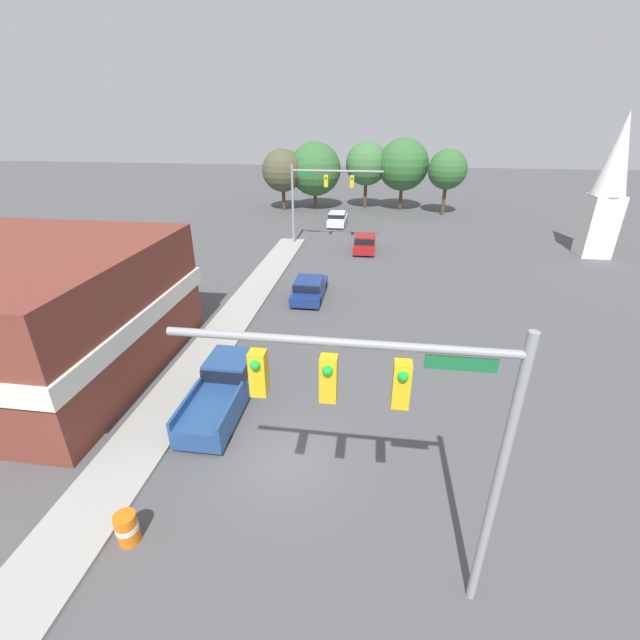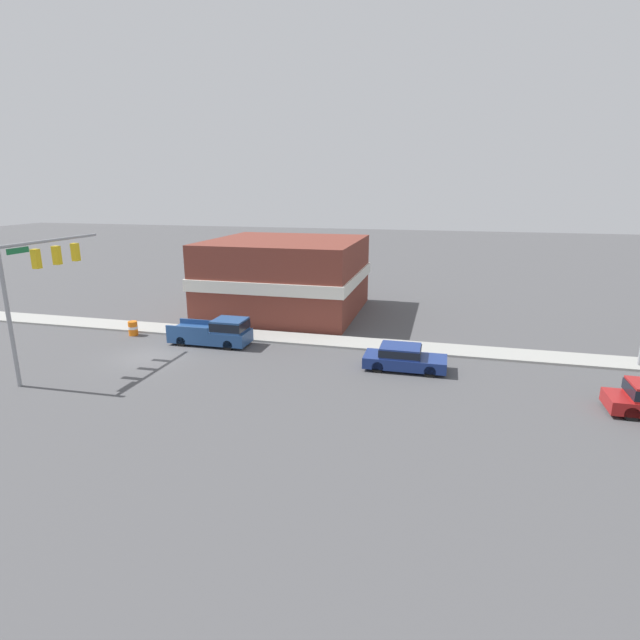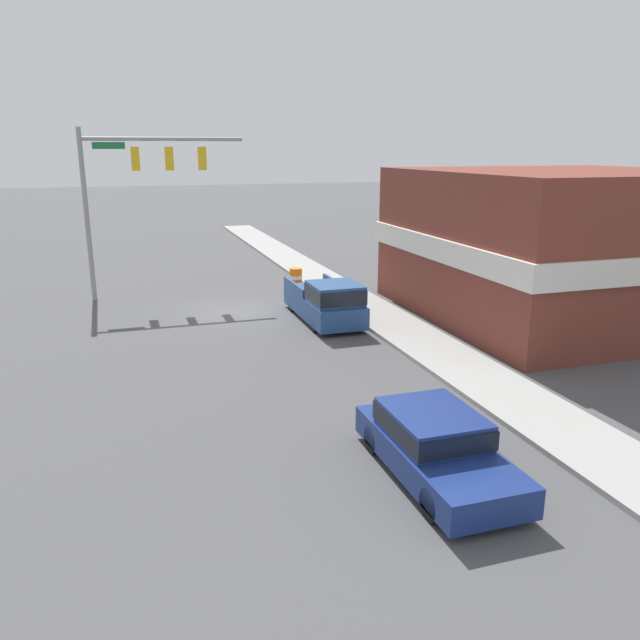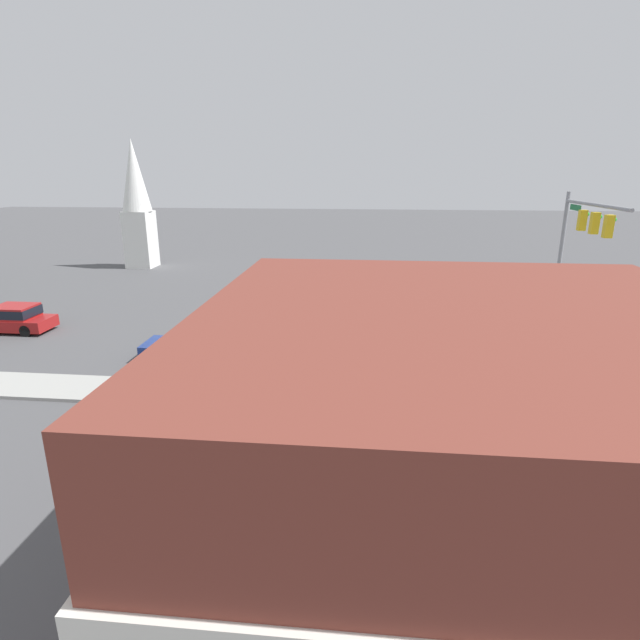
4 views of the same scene
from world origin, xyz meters
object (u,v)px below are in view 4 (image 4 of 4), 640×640
object	(u,v)px
car_oncoming	(14,318)
car_lead	(194,344)
pickup_truck_parked	(458,363)
construction_barrel	(626,383)

from	to	relation	value
car_oncoming	car_lead	bearing A→B (deg)	74.70
car_lead	pickup_truck_parked	world-z (taller)	pickup_truck_parked
pickup_truck_parked	construction_barrel	distance (m)	6.77
car_oncoming	pickup_truck_parked	size ratio (longest dim) A/B	0.83
car_lead	car_oncoming	size ratio (longest dim) A/B	1.04
car_oncoming	pickup_truck_parked	distance (m)	24.66
car_lead	car_oncoming	world-z (taller)	car_oncoming
car_lead	car_oncoming	xyz separation A→B (m)	(3.22, 11.78, 0.05)
car_oncoming	construction_barrel	distance (m)	31.38
car_lead	construction_barrel	xyz separation A→B (m)	(-2.26, -19.11, -0.23)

